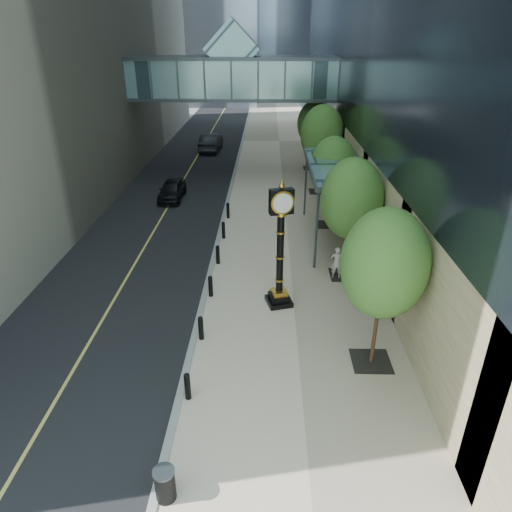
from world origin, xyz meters
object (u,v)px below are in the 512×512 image
(trash_bin, at_px, (165,485))
(pedestrian, at_px, (337,263))
(street_clock, at_px, (280,255))
(car_far, at_px, (211,142))
(car_near, at_px, (172,190))

(trash_bin, bearing_deg, pedestrian, 63.62)
(pedestrian, bearing_deg, street_clock, 43.71)
(street_clock, distance_m, pedestrian, 3.99)
(street_clock, height_order, car_far, street_clock)
(trash_bin, distance_m, car_near, 23.64)
(street_clock, bearing_deg, car_far, 86.07)
(pedestrian, height_order, car_far, car_far)
(pedestrian, distance_m, car_far, 27.92)
(car_near, bearing_deg, car_far, 86.36)
(street_clock, relative_size, car_near, 1.39)
(street_clock, distance_m, car_far, 29.53)
(pedestrian, relative_size, car_far, 0.32)
(trash_bin, xyz_separation_m, car_near, (-4.29, 23.25, 0.18))
(street_clock, relative_size, trash_bin, 6.04)
(car_near, xyz_separation_m, car_far, (1.08, 14.93, 0.17))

